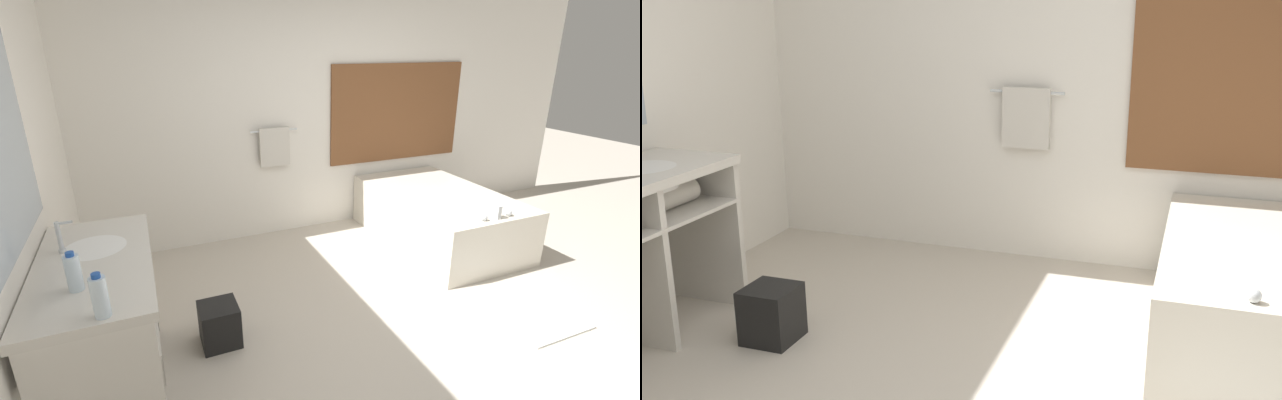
{
  "view_description": "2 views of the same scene",
  "coord_description": "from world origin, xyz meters",
  "views": [
    {
      "loc": [
        -1.6,
        -2.05,
        1.98
      ],
      "look_at": [
        -0.26,
        1.04,
        0.76
      ],
      "focal_mm": 24.0,
      "sensor_mm": 36.0,
      "label": 1
    },
    {
      "loc": [
        0.8,
        -2.4,
        1.75
      ],
      "look_at": [
        -0.33,
        0.92,
        0.75
      ],
      "focal_mm": 40.0,
      "sensor_mm": 36.0,
      "label": 2
    }
  ],
  "objects": [
    {
      "name": "vanity_counter",
      "position": [
        -1.9,
        0.28,
        0.65
      ],
      "size": [
        0.57,
        1.23,
        0.91
      ],
      "color": "silver",
      "rests_on": "ground_plane"
    },
    {
      "name": "wall_back_with_blinds",
      "position": [
        0.04,
        2.23,
        1.34
      ],
      "size": [
        7.4,
        0.13,
        2.7
      ],
      "color": "white",
      "rests_on": "ground_plane"
    },
    {
      "name": "bathtub",
      "position": [
        1.21,
        1.31,
        0.3
      ],
      "size": [
        1.09,
        1.75,
        0.66
      ],
      "color": "silver",
      "rests_on": "ground_plane"
    },
    {
      "name": "water_bottle_2",
      "position": [
        -1.95,
        -0.02,
        1.0
      ],
      "size": [
        0.07,
        0.07,
        0.19
      ],
      "color": "silver",
      "rests_on": "vanity_counter"
    },
    {
      "name": "bath_mat",
      "position": [
        1.04,
        -0.08,
        0.01
      ],
      "size": [
        0.59,
        0.68,
        0.02
      ],
      "color": "white",
      "rests_on": "ground_plane"
    },
    {
      "name": "water_bottle_1",
      "position": [
        -1.83,
        -0.29,
        1.0
      ],
      "size": [
        0.07,
        0.07,
        0.2
      ],
      "color": "silver",
      "rests_on": "vanity_counter"
    },
    {
      "name": "waste_bin",
      "position": [
        -1.25,
        0.52,
        0.15
      ],
      "size": [
        0.26,
        0.26,
        0.3
      ],
      "color": "black",
      "rests_on": "ground_plane"
    },
    {
      "name": "ground_plane",
      "position": [
        0.0,
        0.0,
        0.0
      ],
      "size": [
        16.0,
        16.0,
        0.0
      ],
      "primitive_type": "plane",
      "color": "beige",
      "rests_on": "ground"
    },
    {
      "name": "sink_faucet",
      "position": [
        -2.06,
        0.44,
        1.0
      ],
      "size": [
        0.09,
        0.04,
        0.18
      ],
      "color": "silver",
      "rests_on": "vanity_counter"
    }
  ]
}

